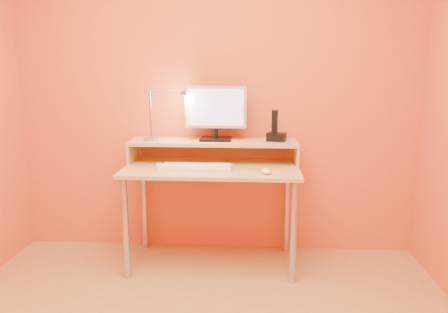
# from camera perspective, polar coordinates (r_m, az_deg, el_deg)

# --- Properties ---
(wall_back) EXTENTS (3.00, 0.04, 2.50)m
(wall_back) POSITION_cam_1_polar(r_m,az_deg,el_deg) (3.21, -1.17, 9.20)
(wall_back) COLOR #CF622A
(wall_back) RESTS_ON floor
(desk_leg_fl) EXTENTS (0.04, 0.04, 0.69)m
(desk_leg_fl) POSITION_cam_1_polar(r_m,az_deg,el_deg) (2.94, -12.98, -9.37)
(desk_leg_fl) COLOR #B3B3BC
(desk_leg_fl) RESTS_ON floor
(desk_leg_fr) EXTENTS (0.04, 0.04, 0.69)m
(desk_leg_fr) POSITION_cam_1_polar(r_m,az_deg,el_deg) (2.83, 9.22, -10.02)
(desk_leg_fr) COLOR #B3B3BC
(desk_leg_fr) RESTS_ON floor
(desk_leg_bl) EXTENTS (0.04, 0.04, 0.69)m
(desk_leg_bl) POSITION_cam_1_polar(r_m,az_deg,el_deg) (3.39, -10.57, -6.40)
(desk_leg_bl) COLOR #B3B3BC
(desk_leg_bl) RESTS_ON floor
(desk_leg_br) EXTENTS (0.04, 0.04, 0.69)m
(desk_leg_br) POSITION_cam_1_polar(r_m,az_deg,el_deg) (3.30, 8.41, -6.83)
(desk_leg_br) COLOR #B3B3BC
(desk_leg_br) RESTS_ON floor
(desk_lower) EXTENTS (1.20, 0.60, 0.02)m
(desk_lower) POSITION_cam_1_polar(r_m,az_deg,el_deg) (2.96, -1.66, -1.60)
(desk_lower) COLOR #E5BF6B
(desk_lower) RESTS_ON floor
(shelf_riser_left) EXTENTS (0.02, 0.30, 0.14)m
(shelf_riser_left) POSITION_cam_1_polar(r_m,az_deg,el_deg) (3.20, -12.01, 0.60)
(shelf_riser_left) COLOR #E5BF6B
(shelf_riser_left) RESTS_ON desk_lower
(shelf_riser_right) EXTENTS (0.02, 0.30, 0.14)m
(shelf_riser_right) POSITION_cam_1_polar(r_m,az_deg,el_deg) (3.10, 9.55, 0.33)
(shelf_riser_right) COLOR #E5BF6B
(shelf_riser_right) RESTS_ON desk_lower
(desk_shelf) EXTENTS (1.20, 0.30, 0.02)m
(desk_shelf) POSITION_cam_1_polar(r_m,az_deg,el_deg) (3.08, -1.41, 1.94)
(desk_shelf) COLOR #E5BF6B
(desk_shelf) RESTS_ON desk_lower
(monitor_foot) EXTENTS (0.22, 0.16, 0.02)m
(monitor_foot) POSITION_cam_1_polar(r_m,az_deg,el_deg) (3.07, -1.12, 2.33)
(monitor_foot) COLOR black
(monitor_foot) RESTS_ON desk_shelf
(monitor_neck) EXTENTS (0.04, 0.04, 0.07)m
(monitor_neck) POSITION_cam_1_polar(r_m,az_deg,el_deg) (3.07, -1.12, 3.14)
(monitor_neck) COLOR black
(monitor_neck) RESTS_ON monitor_foot
(monitor_panel) EXTENTS (0.44, 0.04, 0.30)m
(monitor_panel) POSITION_cam_1_polar(r_m,az_deg,el_deg) (3.05, -1.12, 6.60)
(monitor_panel) COLOR #B3B3BC
(monitor_panel) RESTS_ON monitor_neck
(monitor_back) EXTENTS (0.39, 0.01, 0.25)m
(monitor_back) POSITION_cam_1_polar(r_m,az_deg,el_deg) (3.08, -1.08, 6.64)
(monitor_back) COLOR black
(monitor_back) RESTS_ON monitor_panel
(monitor_screen) EXTENTS (0.40, 0.01, 0.26)m
(monitor_screen) POSITION_cam_1_polar(r_m,az_deg,el_deg) (3.04, -1.15, 6.57)
(monitor_screen) COLOR silver
(monitor_screen) RESTS_ON monitor_panel
(lamp_base) EXTENTS (0.10, 0.10, 0.02)m
(lamp_base) POSITION_cam_1_polar(r_m,az_deg,el_deg) (3.12, -9.66, 2.36)
(lamp_base) COLOR #B3B3BC
(lamp_base) RESTS_ON desk_shelf
(lamp_post) EXTENTS (0.01, 0.01, 0.33)m
(lamp_post) POSITION_cam_1_polar(r_m,az_deg,el_deg) (3.09, -9.78, 5.61)
(lamp_post) COLOR #B3B3BC
(lamp_post) RESTS_ON lamp_base
(lamp_arm) EXTENTS (0.24, 0.01, 0.01)m
(lamp_arm) POSITION_cam_1_polar(r_m,az_deg,el_deg) (3.05, -7.67, 8.70)
(lamp_arm) COLOR #B3B3BC
(lamp_arm) RESTS_ON lamp_post
(lamp_head) EXTENTS (0.04, 0.04, 0.03)m
(lamp_head) POSITION_cam_1_polar(r_m,az_deg,el_deg) (3.03, -5.41, 8.45)
(lamp_head) COLOR #B3B3BC
(lamp_head) RESTS_ON lamp_arm
(lamp_bulb) EXTENTS (0.03, 0.03, 0.00)m
(lamp_bulb) POSITION_cam_1_polar(r_m,az_deg,el_deg) (3.04, -5.41, 8.15)
(lamp_bulb) COLOR #FFEAC6
(lamp_bulb) RESTS_ON lamp_head
(phone_dock) EXTENTS (0.15, 0.13, 0.06)m
(phone_dock) POSITION_cam_1_polar(r_m,az_deg,el_deg) (3.06, 7.00, 2.61)
(phone_dock) COLOR black
(phone_dock) RESTS_ON desk_shelf
(phone_handset) EXTENTS (0.04, 0.03, 0.16)m
(phone_handset) POSITION_cam_1_polar(r_m,az_deg,el_deg) (3.05, 6.77, 4.66)
(phone_handset) COLOR black
(phone_handset) RESTS_ON phone_dock
(phone_led) EXTENTS (0.01, 0.00, 0.04)m
(phone_led) POSITION_cam_1_polar(r_m,az_deg,el_deg) (3.02, 7.91, 2.45)
(phone_led) COLOR #3A41FF
(phone_led) RESTS_ON phone_dock
(keyboard) EXTENTS (0.48, 0.16, 0.02)m
(keyboard) POSITION_cam_1_polar(r_m,az_deg,el_deg) (2.89, -3.70, -1.47)
(keyboard) COLOR silver
(keyboard) RESTS_ON desk_lower
(mouse) EXTENTS (0.08, 0.11, 0.03)m
(mouse) POSITION_cam_1_polar(r_m,az_deg,el_deg) (2.77, 5.64, -1.95)
(mouse) COLOR white
(mouse) RESTS_ON desk_lower
(remote_control) EXTENTS (0.08, 0.16, 0.02)m
(remote_control) POSITION_cam_1_polar(r_m,az_deg,el_deg) (2.95, -8.63, -1.38)
(remote_control) COLOR silver
(remote_control) RESTS_ON desk_lower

